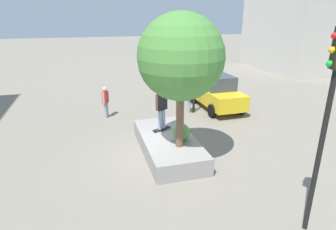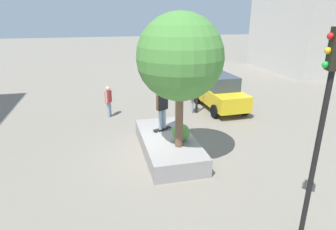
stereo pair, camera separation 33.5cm
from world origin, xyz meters
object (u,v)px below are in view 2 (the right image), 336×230
object	(u,v)px
planter_ledge	(168,144)
passerby_with_bag	(109,99)
skateboarder	(162,105)
traffic_light_median	(198,57)
bystander_watching	(192,96)
skateboard	(162,129)
taxi_cab	(219,92)
traffic_light_corner	(325,105)
plaza_tree	(180,58)

from	to	relation	value
planter_ledge	passerby_with_bag	distance (m)	5.17
passerby_with_bag	planter_ledge	bearing A→B (deg)	23.21
skateboarder	traffic_light_median	xyz separation A→B (m)	(-3.49, 2.68, 1.33)
planter_ledge	bystander_watching	xyz separation A→B (m)	(-4.31, 2.41, 0.60)
skateboard	taxi_cab	bearing A→B (deg)	133.11
traffic_light_corner	traffic_light_median	bearing A→B (deg)	177.43
planter_ledge	bystander_watching	distance (m)	4.98
planter_ledge	traffic_light_median	bearing A→B (deg)	148.07
passerby_with_bag	bystander_watching	bearing A→B (deg)	84.79
plaza_tree	taxi_cab	bearing A→B (deg)	144.42
skateboarder	traffic_light_corner	xyz separation A→B (m)	(5.72, 2.27, 1.61)
traffic_light_median	skateboard	bearing A→B (deg)	-37.55
skateboarder	traffic_light_corner	distance (m)	6.36
skateboarder	bystander_watching	world-z (taller)	skateboarder
skateboard	traffic_light_median	bearing A→B (deg)	142.45
taxi_cab	traffic_light_median	xyz separation A→B (m)	(0.43, -1.50, 2.07)
skateboarder	planter_ledge	bearing A→B (deg)	5.21
planter_ledge	skateboarder	xyz separation A→B (m)	(-0.71, -0.06, 1.39)
plaza_tree	passerby_with_bag	distance (m)	6.65
planter_ledge	skateboard	world-z (taller)	skateboard
plaza_tree	passerby_with_bag	world-z (taller)	plaza_tree
skateboard	skateboarder	size ratio (longest dim) A/B	0.48
taxi_cab	passerby_with_bag	size ratio (longest dim) A/B	2.54
traffic_light_corner	skateboard	bearing A→B (deg)	-158.37
planter_ledge	passerby_with_bag	bearing A→B (deg)	-156.79
bystander_watching	taxi_cab	bearing A→B (deg)	100.51
plaza_tree	taxi_cab	xyz separation A→B (m)	(-5.49, 3.93, -2.83)
plaza_tree	traffic_light_median	world-z (taller)	plaza_tree
planter_ledge	skateboarder	size ratio (longest dim) A/B	2.50
skateboarder	traffic_light_corner	bearing A→B (deg)	21.63
traffic_light_median	taxi_cab	bearing A→B (deg)	105.86
taxi_cab	bystander_watching	bearing A→B (deg)	-79.49
passerby_with_bag	plaza_tree	bearing A→B (deg)	21.63
skateboard	taxi_cab	world-z (taller)	taxi_cab
traffic_light_corner	bystander_watching	distance (m)	9.63
taxi_cab	traffic_light_corner	distance (m)	10.11
planter_ledge	traffic_light_median	world-z (taller)	traffic_light_median
skateboarder	taxi_cab	distance (m)	5.78
planter_ledge	plaza_tree	xyz separation A→B (m)	(0.86, 0.19, 3.48)
skateboarder	passerby_with_bag	world-z (taller)	skateboarder
skateboard	skateboarder	world-z (taller)	skateboarder
skateboard	passerby_with_bag	distance (m)	4.47
skateboard	passerby_with_bag	xyz separation A→B (m)	(-4.01, -1.96, 0.25)
traffic_light_corner	bystander_watching	size ratio (longest dim) A/B	3.06
traffic_light_corner	traffic_light_median	world-z (taller)	traffic_light_corner
taxi_cab	bystander_watching	xyz separation A→B (m)	(0.32, -1.71, -0.05)
taxi_cab	planter_ledge	bearing A→B (deg)	-41.67
bystander_watching	skateboarder	bearing A→B (deg)	-34.53
skateboard	bystander_watching	xyz separation A→B (m)	(-3.60, 2.48, 0.22)
skateboarder	bystander_watching	bearing A→B (deg)	145.47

